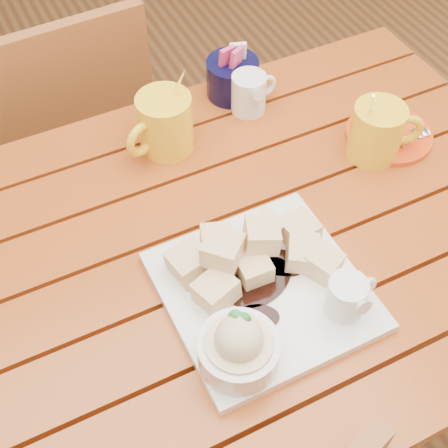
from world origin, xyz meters
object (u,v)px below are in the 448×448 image
dessert_plate (260,295)px  coffee_mug_right (378,131)px  orange_saucer (390,135)px  coffee_mug_left (164,123)px  table (223,284)px  chair_far (63,143)px

dessert_plate → coffee_mug_right: bearing=29.8°
dessert_plate → orange_saucer: (0.40, 0.22, -0.03)m
dessert_plate → coffee_mug_left: bearing=88.3°
table → chair_far: 0.67m
dessert_plate → coffee_mug_left: (0.01, 0.38, 0.02)m
coffee_mug_right → orange_saucer: coffee_mug_right is taller
table → dessert_plate: size_ratio=4.13×
coffee_mug_left → orange_saucer: (0.39, -0.16, -0.05)m
table → coffee_mug_left: coffee_mug_left is taller
coffee_mug_right → chair_far: 0.80m
table → orange_saucer: size_ratio=7.42×
dessert_plate → chair_far: (-0.12, 0.77, -0.30)m
coffee_mug_left → table: bearing=-113.4°
coffee_mug_right → orange_saucer: 0.07m
dessert_plate → orange_saucer: bearing=28.9°
coffee_mug_left → coffee_mug_right: coffee_mug_left is taller
dessert_plate → orange_saucer: 0.45m
coffee_mug_left → coffee_mug_right: (0.33, -0.18, -0.00)m
coffee_mug_right → coffee_mug_left: bearing=172.0°
dessert_plate → coffee_mug_left: coffee_mug_left is taller
table → chair_far: bearing=100.8°
coffee_mug_right → chair_far: bearing=150.2°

